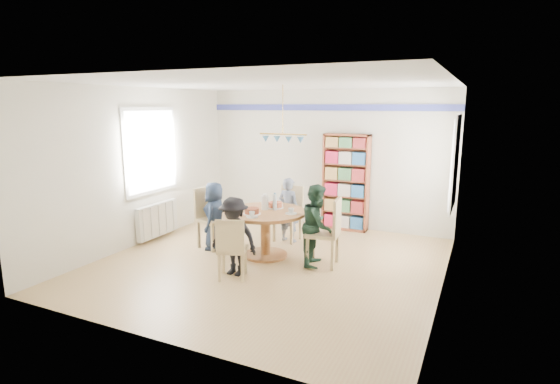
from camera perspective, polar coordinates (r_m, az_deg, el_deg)
The scene contains 14 objects.
ground at distance 6.81m, azimuth -1.45°, elevation -9.29°, with size 5.00×5.00×0.00m, color tan.
room_shell at distance 7.31m, azimuth -0.29°, elevation 5.43°, with size 5.00×5.00×5.00m.
radiator at distance 8.25m, azimuth -15.71°, elevation -3.50°, with size 0.12×1.00×0.60m.
dining_table at distance 6.97m, azimuth -1.91°, elevation -4.01°, with size 1.30×1.30×0.75m.
chair_left at distance 7.53m, azimuth -9.11°, elevation -2.91°, with size 0.57×0.57×1.03m.
chair_right at distance 6.58m, azimuth 6.39°, elevation -4.84°, with size 0.52×0.52×1.04m.
chair_far at distance 7.84m, azimuth 1.25°, elevation -2.43°, with size 0.46×0.46×0.98m.
chair_near at distance 6.08m, azimuth -6.36°, elevation -7.04°, with size 0.51×0.51×0.89m.
person_left at distance 7.39m, azimuth -8.52°, elevation -3.12°, with size 0.56×0.36×1.14m, color #192438.
person_right at distance 6.61m, azimuth 4.88°, elevation -4.32°, with size 0.60×0.47×1.24m, color black.
person_far at distance 7.73m, azimuth 1.14°, elevation -2.33°, with size 0.42×0.28×1.15m, color gray.
person_near at distance 6.25m, azimuth -6.01°, elevation -5.79°, with size 0.73×0.42×1.13m, color black.
bookshelf at distance 8.51m, azimuth 8.59°, elevation 1.15°, with size 0.89×0.27×1.86m.
tableware at distance 6.94m, azimuth -1.99°, elevation -1.91°, with size 1.07×1.07×0.28m.
Camera 1 is at (2.87, -5.70, 2.39)m, focal length 28.00 mm.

